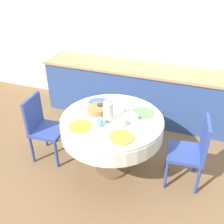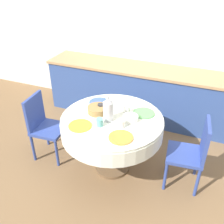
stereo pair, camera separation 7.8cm
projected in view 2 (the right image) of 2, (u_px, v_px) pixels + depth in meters
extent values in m
plane|color=brown|center=(112.00, 167.00, 3.29)|extent=(12.00, 12.00, 0.00)
cube|color=silver|center=(152.00, 36.00, 3.96)|extent=(7.00, 0.05, 2.60)
cube|color=#2D4784|center=(143.00, 94.00, 4.16)|extent=(3.20, 0.60, 0.84)
cube|color=#A37F56|center=(145.00, 69.00, 3.92)|extent=(3.24, 0.64, 0.04)
cylinder|color=brown|center=(112.00, 166.00, 3.28)|extent=(0.44, 0.44, 0.04)
cylinder|color=brown|center=(112.00, 150.00, 3.13)|extent=(0.11, 0.11, 0.53)
cylinder|color=silver|center=(112.00, 126.00, 2.94)|extent=(1.20, 1.20, 0.18)
cylinder|color=silver|center=(112.00, 119.00, 2.89)|extent=(1.19, 1.19, 0.03)
cube|color=#2D428E|center=(185.00, 154.00, 2.86)|extent=(0.44, 0.44, 0.04)
cube|color=#2D428E|center=(205.00, 141.00, 2.69)|extent=(0.08, 0.38, 0.44)
cylinder|color=#2D428E|center=(165.00, 176.00, 2.87)|extent=(0.04, 0.04, 0.41)
cylinder|color=#2D428E|center=(168.00, 156.00, 3.16)|extent=(0.04, 0.04, 0.41)
cylinder|color=#2D428E|center=(197.00, 183.00, 2.79)|extent=(0.04, 0.04, 0.41)
cylinder|color=#2D428E|center=(197.00, 162.00, 3.08)|extent=(0.04, 0.04, 0.41)
cube|color=#2D428E|center=(49.00, 129.00, 3.29)|extent=(0.43, 0.43, 0.04)
cube|color=#2D428E|center=(34.00, 111.00, 3.21)|extent=(0.06, 0.38, 0.44)
cylinder|color=#2D428E|center=(69.00, 137.00, 3.50)|extent=(0.04, 0.04, 0.41)
cylinder|color=#2D428E|center=(57.00, 153.00, 3.21)|extent=(0.04, 0.04, 0.41)
cylinder|color=#2D428E|center=(47.00, 133.00, 3.59)|extent=(0.04, 0.04, 0.41)
cylinder|color=#2D428E|center=(33.00, 148.00, 3.31)|extent=(0.04, 0.04, 0.41)
cylinder|color=yellow|center=(80.00, 126.00, 2.73)|extent=(0.26, 0.26, 0.01)
cylinder|color=#5BA39E|center=(100.00, 122.00, 2.72)|extent=(0.08, 0.08, 0.09)
cylinder|color=orange|center=(121.00, 137.00, 2.55)|extent=(0.26, 0.26, 0.01)
cylinder|color=white|center=(121.00, 123.00, 2.70)|extent=(0.08, 0.08, 0.09)
cylinder|color=#3856AD|center=(99.00, 102.00, 3.18)|extent=(0.26, 0.26, 0.01)
cylinder|color=#28282D|center=(101.00, 107.00, 2.99)|extent=(0.08, 0.08, 0.09)
cylinder|color=#5BA85B|center=(144.00, 113.00, 2.96)|extent=(0.26, 0.26, 0.01)
cylinder|color=white|center=(127.00, 109.00, 2.95)|extent=(0.08, 0.08, 0.09)
cylinder|color=#B2B2B7|center=(108.00, 111.00, 2.79)|extent=(0.12, 0.12, 0.23)
cone|color=#B2B2B7|center=(108.00, 100.00, 2.72)|extent=(0.11, 0.11, 0.05)
sphere|color=#B2B2B7|center=(108.00, 97.00, 2.69)|extent=(0.04, 0.04, 0.04)
cylinder|color=olive|center=(98.00, 110.00, 2.97)|extent=(0.25, 0.25, 0.08)
cylinder|color=silver|center=(131.00, 118.00, 2.82)|extent=(0.17, 0.17, 0.06)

